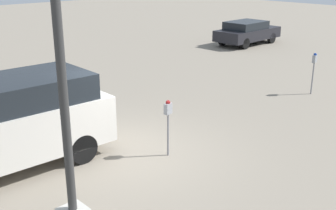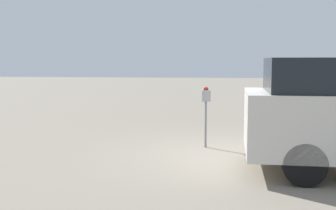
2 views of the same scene
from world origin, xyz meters
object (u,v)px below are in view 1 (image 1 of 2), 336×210
(parked_van, at_px, (1,122))
(car_distant, at_px, (247,32))
(parking_meter_far, at_px, (314,64))
(lamp_post, at_px, (66,127))
(parking_meter_near, at_px, (168,115))

(parked_van, xyz_separation_m, car_distant, (-16.51, -5.62, -0.41))
(parking_meter_far, relative_size, lamp_post, 0.23)
(parking_meter_near, bearing_deg, lamp_post, 11.43)
(parking_meter_near, xyz_separation_m, parked_van, (3.15, -2.01, 0.08))
(parked_van, bearing_deg, parking_meter_far, 171.81)
(lamp_post, xyz_separation_m, parked_van, (-0.22, -3.27, -0.89))
(parking_meter_near, xyz_separation_m, car_distant, (-13.36, -7.63, -0.32))
(lamp_post, bearing_deg, parked_van, -93.84)
(lamp_post, distance_m, car_distant, 18.99)
(parked_van, bearing_deg, car_distant, -159.38)
(parking_meter_near, distance_m, car_distant, 15.39)
(lamp_post, bearing_deg, car_distant, -152.01)
(parking_meter_near, height_order, parked_van, parked_van)
(lamp_post, bearing_deg, parking_meter_far, -172.18)
(parked_van, distance_m, car_distant, 17.45)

